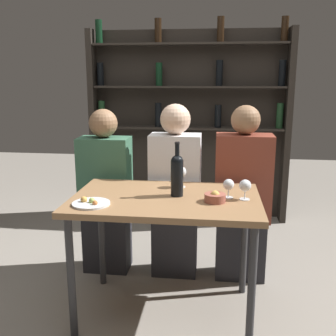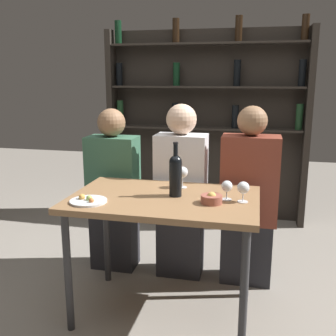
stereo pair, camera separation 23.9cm
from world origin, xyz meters
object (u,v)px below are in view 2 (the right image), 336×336
object	(u,v)px
seated_person_center	(180,195)
seated_person_left	(114,194)
snack_bowl	(212,199)
food_plate_0	(88,201)
wine_bottle	(175,173)
seated_person_right	(248,202)
wine_glass_2	(243,188)
wine_glass_0	(227,187)
wine_glass_1	(182,173)

from	to	relation	value
seated_person_center	seated_person_left	bearing A→B (deg)	180.00
snack_bowl	food_plate_0	bearing A→B (deg)	-168.91
wine_bottle	seated_person_right	size ratio (longest dim) A/B	0.26
wine_glass_2	seated_person_center	world-z (taller)	seated_person_center
food_plate_0	snack_bowl	distance (m)	0.70
wine_glass_0	seated_person_center	distance (m)	0.67
seated_person_left	wine_glass_0	bearing A→B (deg)	-29.72
wine_bottle	food_plate_0	bearing A→B (deg)	-153.79
wine_glass_0	seated_person_left	world-z (taller)	seated_person_left
seated_person_right	food_plate_0	bearing A→B (deg)	-140.45
food_plate_0	snack_bowl	bearing A→B (deg)	11.09
wine_glass_0	wine_glass_1	world-z (taller)	wine_glass_1
wine_glass_0	snack_bowl	distance (m)	0.13
wine_glass_1	seated_person_right	size ratio (longest dim) A/B	0.11
seated_person_center	wine_glass_1	bearing A→B (deg)	-76.76
snack_bowl	wine_bottle	bearing A→B (deg)	157.95
wine_glass_1	food_plate_0	xyz separation A→B (m)	(-0.46, -0.42, -0.09)
wine_glass_2	food_plate_0	distance (m)	0.88
seated_person_center	wine_bottle	bearing A→B (deg)	-82.28
food_plate_0	wine_bottle	bearing A→B (deg)	26.21
seated_person_right	seated_person_center	bearing A→B (deg)	180.00
wine_bottle	seated_person_center	distance (m)	0.58
wine_bottle	wine_glass_0	world-z (taller)	wine_bottle
wine_glass_2	snack_bowl	world-z (taller)	wine_glass_2
wine_bottle	seated_person_center	world-z (taller)	seated_person_center
wine_bottle	wine_glass_2	xyz separation A→B (m)	(0.40, -0.02, -0.06)
wine_glass_1	seated_person_center	xyz separation A→B (m)	(-0.07, 0.31, -0.25)
wine_glass_2	food_plate_0	world-z (taller)	wine_glass_2
wine_bottle	food_plate_0	distance (m)	0.53
wine_bottle	wine_glass_1	bearing A→B (deg)	88.45
wine_glass_0	wine_glass_2	world-z (taller)	wine_glass_2
wine_glass_2	snack_bowl	size ratio (longest dim) A/B	0.98
wine_bottle	wine_glass_2	world-z (taller)	wine_bottle
wine_bottle	seated_person_left	bearing A→B (deg)	139.39
wine_glass_0	wine_glass_2	size ratio (longest dim) A/B	0.95
seated_person_right	seated_person_left	bearing A→B (deg)	180.00
wine_bottle	food_plate_0	xyz separation A→B (m)	(-0.46, -0.23, -0.13)
wine_glass_1	wine_glass_2	size ratio (longest dim) A/B	1.15
wine_glass_0	wine_glass_2	xyz separation A→B (m)	(0.09, -0.02, 0.00)
wine_glass_0	wine_bottle	bearing A→B (deg)	178.95
food_plate_0	seated_person_center	distance (m)	0.84
food_plate_0	wine_glass_0	bearing A→B (deg)	16.13
wine_bottle	snack_bowl	world-z (taller)	wine_bottle
wine_glass_2	seated_person_left	xyz separation A→B (m)	(-0.98, 0.52, -0.26)
seated_person_left	wine_glass_2	bearing A→B (deg)	-28.12
food_plate_0	seated_person_right	bearing A→B (deg)	39.55
wine_glass_1	seated_person_left	world-z (taller)	seated_person_left
wine_glass_2	food_plate_0	bearing A→B (deg)	-166.66
food_plate_0	seated_person_center	world-z (taller)	seated_person_center
wine_bottle	seated_person_right	bearing A→B (deg)	49.93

